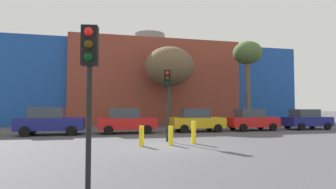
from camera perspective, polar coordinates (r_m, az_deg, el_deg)
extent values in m
plane|color=#47474C|center=(13.22, -0.79, -10.86)|extent=(200.00, 200.00, 0.00)
cube|color=brown|center=(35.37, -3.91, 1.93)|extent=(18.78, 12.91, 9.47)
cube|color=#19479E|center=(35.70, -25.55, 1.89)|extent=(7.90, 11.62, 9.15)
cube|color=#19479E|center=(39.78, 15.41, 1.27)|extent=(7.90, 11.62, 9.15)
cylinder|color=slate|center=(36.29, -3.88, 10.99)|extent=(4.00, 4.00, 2.00)
cube|color=navy|center=(20.12, -23.43, -5.71)|extent=(4.33, 1.85, 0.82)
cube|color=#333D47|center=(20.14, -24.11, -3.50)|extent=(2.16, 1.65, 0.72)
cylinder|color=black|center=(20.90, -19.21, -6.80)|extent=(0.66, 0.23, 0.66)
cylinder|color=black|center=(19.02, -19.79, -7.21)|extent=(0.66, 0.23, 0.66)
cylinder|color=black|center=(21.36, -26.70, -6.57)|extent=(0.66, 0.23, 0.66)
cylinder|color=black|center=(19.52, -27.99, -6.93)|extent=(0.66, 0.23, 0.66)
cube|color=red|center=(19.89, -8.59, -6.04)|extent=(4.14, 1.78, 0.79)
cube|color=#333D47|center=(19.84, -9.29, -3.90)|extent=(2.07, 1.58, 0.69)
cylinder|color=black|center=(20.97, -5.15, -6.96)|extent=(0.63, 0.22, 0.63)
cylinder|color=black|center=(19.18, -4.37, -7.36)|extent=(0.63, 0.22, 0.63)
cylinder|color=black|center=(20.76, -12.50, -6.95)|extent=(0.63, 0.22, 0.63)
cylinder|color=black|center=(18.95, -12.42, -7.37)|extent=(0.63, 0.22, 0.63)
cube|color=gold|center=(21.03, 6.21, -5.90)|extent=(4.07, 1.75, 0.78)
cube|color=#333D47|center=(20.92, 5.58, -3.93)|extent=(2.04, 1.55, 0.68)
cylinder|color=black|center=(22.35, 8.63, -6.69)|extent=(0.62, 0.21, 0.62)
cylinder|color=black|center=(20.71, 10.50, -7.00)|extent=(0.62, 0.21, 0.62)
cylinder|color=black|center=(21.51, 2.10, -6.88)|extent=(0.62, 0.21, 0.62)
cylinder|color=black|center=(19.80, 3.49, -7.24)|extent=(0.62, 0.21, 0.62)
cube|color=red|center=(23.03, 17.34, -5.54)|extent=(4.02, 1.72, 0.77)
cube|color=#333D47|center=(22.88, 16.80, -3.77)|extent=(2.01, 1.53, 0.67)
cylinder|color=black|center=(24.47, 18.92, -6.24)|extent=(0.61, 0.21, 0.61)
cylinder|color=black|center=(23.00, 21.27, -6.44)|extent=(0.61, 0.21, 0.61)
cylinder|color=black|center=(23.20, 13.47, -6.51)|extent=(0.61, 0.21, 0.61)
cylinder|color=black|center=(21.65, 15.59, -6.77)|extent=(0.61, 0.21, 0.61)
cube|color=navy|center=(26.06, 27.26, -5.05)|extent=(3.94, 1.69, 0.75)
cube|color=#333D47|center=(25.89, 26.83, -3.52)|extent=(1.97, 1.50, 0.66)
cylinder|color=black|center=(27.56, 28.11, -5.67)|extent=(0.60, 0.21, 0.60)
cylinder|color=black|center=(26.29, 30.61, -5.77)|extent=(0.60, 0.21, 0.60)
cylinder|color=black|center=(25.96, 23.89, -5.96)|extent=(0.60, 0.21, 0.60)
cylinder|color=black|center=(24.61, 26.34, -6.10)|extent=(0.60, 0.21, 0.60)
cylinder|color=black|center=(6.28, -16.38, -6.91)|extent=(0.12, 0.12, 2.80)
cube|color=black|center=(6.41, -16.15, 9.82)|extent=(0.39, 0.29, 0.90)
sphere|color=red|center=(6.34, -16.37, 12.57)|extent=(0.20, 0.20, 0.20)
sphere|color=#3C2905|center=(6.28, -16.41, 10.10)|extent=(0.20, 0.20, 0.20)
sphere|color=black|center=(6.22, -16.44, 7.58)|extent=(0.20, 0.20, 0.20)
cylinder|color=black|center=(14.86, -0.17, -4.11)|extent=(0.12, 0.12, 3.02)
cube|color=black|center=(14.95, -0.17, 3.43)|extent=(0.40, 0.30, 0.90)
sphere|color=red|center=(14.84, -0.15, 4.57)|extent=(0.20, 0.20, 0.20)
sphere|color=#3C2905|center=(14.81, -0.15, 3.49)|extent=(0.20, 0.20, 0.20)
sphere|color=black|center=(14.78, -0.15, 2.41)|extent=(0.20, 0.20, 0.20)
cylinder|color=brown|center=(26.59, 0.29, -1.82)|extent=(0.49, 0.49, 4.58)
ellipsoid|color=brown|center=(26.89, 0.29, 5.93)|extent=(4.86, 4.86, 3.89)
cylinder|color=brown|center=(28.36, 16.52, 0.28)|extent=(0.47, 0.47, 6.60)
ellipsoid|color=#476033|center=(28.85, 16.41, 8.44)|extent=(2.91, 2.91, 2.32)
cylinder|color=yellow|center=(14.15, 5.44, -7.94)|extent=(0.24, 0.24, 1.16)
cylinder|color=yellow|center=(13.27, -5.60, -8.70)|extent=(0.24, 0.24, 0.97)
cylinder|color=yellow|center=(13.54, 0.59, -8.65)|extent=(0.24, 0.24, 0.94)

